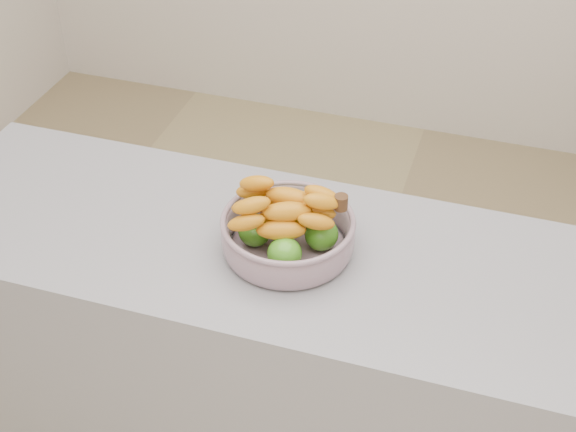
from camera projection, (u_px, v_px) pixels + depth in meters
name	position (u px, v px, depth m)	size (l,w,h in m)	color
counter	(306.00, 379.00, 2.17)	(2.00, 0.60, 0.90)	gray
fruit_bowl	(288.00, 231.00, 1.86)	(0.31, 0.31, 0.17)	#A7B5C9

